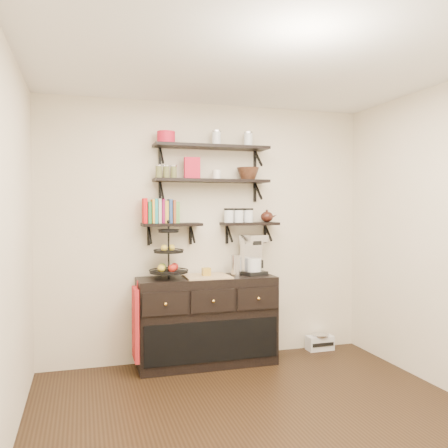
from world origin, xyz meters
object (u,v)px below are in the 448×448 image
at_px(sideboard, 207,321).
at_px(coffee_maker, 253,256).
at_px(fruit_stand, 169,259).
at_px(radio, 320,342).

relative_size(sideboard, coffee_maker, 3.32).
bearing_deg(sideboard, coffee_maker, 3.24).
xyz_separation_m(fruit_stand, radio, (1.74, 0.11, -1.00)).
bearing_deg(radio, fruit_stand, -177.10).
relative_size(fruit_stand, coffee_maker, 1.32).
bearing_deg(fruit_stand, sideboard, -0.64).
bearing_deg(radio, coffee_maker, -174.79).
relative_size(fruit_stand, radio, 1.86).
bearing_deg(coffee_maker, sideboard, 167.55).
bearing_deg(coffee_maker, radio, -9.65).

